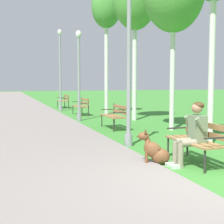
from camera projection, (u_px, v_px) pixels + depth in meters
name	position (u px, v px, depth m)	size (l,w,h in m)	color
ground_plane	(214.00, 183.00, 5.32)	(120.00, 120.00, 0.00)	#3D8433
paved_path	(13.00, 102.00, 27.25)	(4.20, 60.00, 0.04)	gray
park_bench_near	(198.00, 138.00, 6.60)	(0.55, 1.50, 0.85)	olive
park_bench_mid	(116.00, 114.00, 11.55)	(0.55, 1.50, 0.85)	olive
park_bench_far	(82.00, 105.00, 16.42)	(0.55, 1.50, 0.85)	olive
park_bench_furthest	(64.00, 100.00, 21.13)	(0.55, 1.50, 0.85)	olive
person_seated_on_near_bench	(193.00, 131.00, 6.40)	(0.74, 0.49, 1.25)	gray
dog_brown	(155.00, 151.00, 6.55)	(0.79, 0.46, 0.71)	brown
lamp_post_near	(129.00, 64.00, 8.27)	(0.24, 0.24, 4.01)	gray
lamp_post_mid	(79.00, 74.00, 13.85)	(0.24, 0.24, 3.78)	gray
lamp_post_far	(60.00, 69.00, 18.56)	(0.24, 0.24, 4.57)	gray
birch_tree_fifth	(106.00, 9.00, 16.49)	(1.48, 1.38, 6.47)	silver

